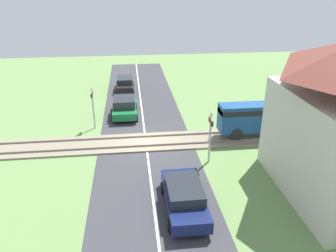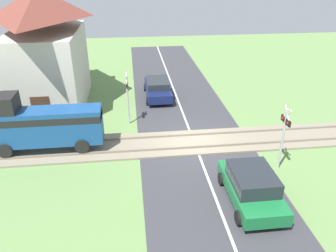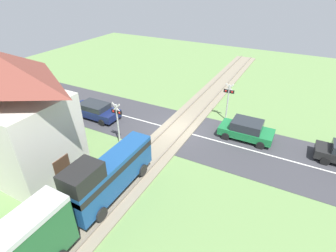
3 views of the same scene
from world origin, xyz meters
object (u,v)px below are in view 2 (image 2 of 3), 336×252
Objects in this scene: station_building at (47,52)px; pedestrian_by_station at (43,122)px; car_far_side at (158,88)px; crossing_signal_east_approach at (127,92)px; crossing_signal_west_approach at (284,131)px; car_near_crossing at (252,186)px.

station_building reaches higher than pedestrian_by_station.
car_far_side is 0.54× the size of station_building.
crossing_signal_east_approach is 6.80m from station_building.
car_near_crossing is at bearing 135.20° from crossing_signal_west_approach.
car_near_crossing is 9.86m from crossing_signal_east_approach.
car_far_side is at bearing 26.33° from crossing_signal_west_approach.
station_building is 5.63m from pedestrian_by_station.
crossing_signal_east_approach is (-4.39, 2.27, 1.40)m from car_far_side.
station_building is at bearing 2.30° from pedestrian_by_station.
car_near_crossing is at bearing -126.12° from pedestrian_by_station.
pedestrian_by_station is (-0.82, 5.11, -1.34)m from crossing_signal_east_approach.
crossing_signal_east_approach is 5.34m from pedestrian_by_station.
car_far_side is (12.69, 2.88, -0.05)m from car_near_crossing.
crossing_signal_west_approach is 13.63m from pedestrian_by_station.
car_far_side is at bearing -86.35° from station_building.
crossing_signal_west_approach reaches higher than car_near_crossing.
crossing_signal_east_approach is at bearing 50.95° from crossing_signal_west_approach.
car_far_side is 8.20m from station_building.
crossing_signal_east_approach reaches higher than pedestrian_by_station.
pedestrian_by_station is at bearing 67.45° from crossing_signal_west_approach.
car_near_crossing is 0.49× the size of station_building.
crossing_signal_west_approach is 0.41× the size of station_building.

